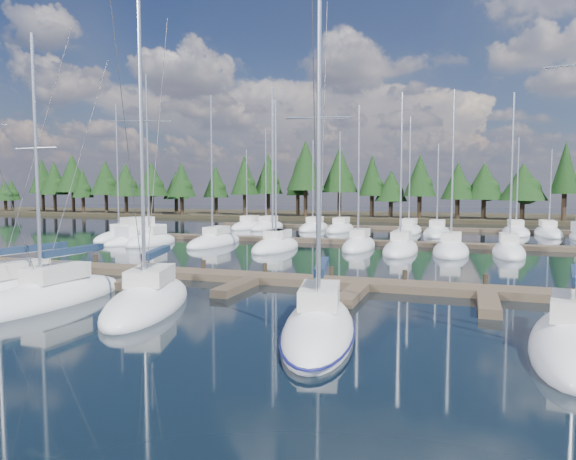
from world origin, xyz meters
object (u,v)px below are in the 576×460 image
at_px(front_sailboat_5, 575,342).
at_px(main_dock, 254,280).
at_px(front_sailboat_2, 50,297).
at_px(front_sailboat_3, 148,301).
at_px(front_sailboat_4, 319,327).
at_px(motor_yacht_left, 141,238).
at_px(front_sailboat_1, 8,292).

bearing_deg(front_sailboat_5, main_dock, 151.57).
bearing_deg(front_sailboat_2, front_sailboat_5, -0.07).
bearing_deg(main_dock, front_sailboat_3, -106.28).
xyz_separation_m(main_dock, front_sailboat_4, (6.19, -8.73, 0.09)).
relative_size(front_sailboat_5, motor_yacht_left, 1.81).
relative_size(main_dock, front_sailboat_2, 3.49).
relative_size(main_dock, front_sailboat_3, 3.03).
relative_size(front_sailboat_3, front_sailboat_4, 1.06).
bearing_deg(front_sailboat_5, front_sailboat_1, 179.39).
bearing_deg(front_sailboat_4, front_sailboat_1, 175.62).
bearing_deg(main_dock, front_sailboat_1, -141.54).
xyz_separation_m(main_dock, front_sailboat_3, (-2.04, -6.98, 0.09)).
bearing_deg(motor_yacht_left, front_sailboat_2, -63.23).
bearing_deg(motor_yacht_left, front_sailboat_1, -68.46).
xyz_separation_m(main_dock, motor_yacht_left, (-19.00, 16.60, 0.26)).
xyz_separation_m(front_sailboat_3, front_sailboat_5, (16.41, -0.79, 0.02)).
bearing_deg(front_sailboat_2, motor_yacht_left, 116.77).
bearing_deg(front_sailboat_4, motor_yacht_left, 134.84).
relative_size(front_sailboat_1, motor_yacht_left, 1.64).
bearing_deg(front_sailboat_1, front_sailboat_3, 4.16).
height_order(front_sailboat_4, motor_yacht_left, front_sailboat_4).
distance_m(front_sailboat_2, front_sailboat_3, 4.73).
bearing_deg(main_dock, front_sailboat_2, -130.88).
distance_m(front_sailboat_1, motor_yacht_left, 25.94).
bearing_deg(front_sailboat_1, front_sailboat_2, -4.74).
relative_size(main_dock, front_sailboat_1, 3.02).
xyz_separation_m(front_sailboat_1, front_sailboat_3, (7.43, 0.54, 0.00)).
xyz_separation_m(front_sailboat_1, front_sailboat_5, (23.84, -0.25, 0.02)).
bearing_deg(front_sailboat_3, front_sailboat_1, -175.84).
bearing_deg(front_sailboat_3, motor_yacht_left, 125.71).
distance_m(front_sailboat_1, front_sailboat_5, 23.84).
relative_size(front_sailboat_1, front_sailboat_4, 1.07).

